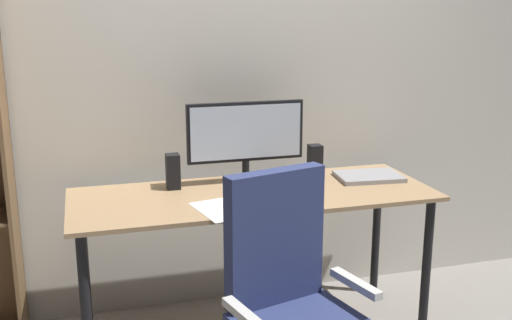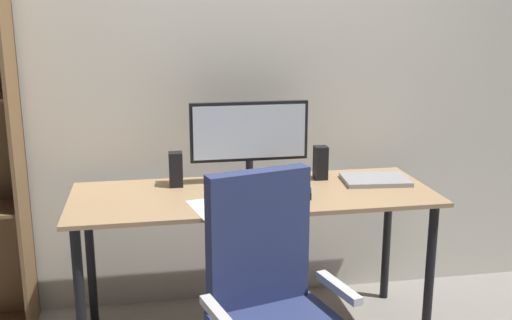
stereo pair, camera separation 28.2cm
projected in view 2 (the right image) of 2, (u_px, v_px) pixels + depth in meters
back_wall at (237, 64)px, 3.20m from camera, size 6.40×0.10×2.60m
desk at (254, 210)px, 2.88m from camera, size 1.70×0.64×0.74m
monitor at (249, 136)px, 2.98m from camera, size 0.58×0.20×0.40m
keyboard at (258, 199)px, 2.74m from camera, size 0.29×0.11×0.02m
mouse at (305, 194)px, 2.79m from camera, size 0.08×0.11×0.03m
coffee_mug at (278, 181)px, 2.87m from camera, size 0.09×0.08×0.10m
laptop at (375, 180)px, 3.04m from camera, size 0.34×0.26×0.02m
speaker_left at (176, 169)px, 2.94m from camera, size 0.06×0.07×0.17m
speaker_right at (321, 163)px, 3.07m from camera, size 0.06×0.07×0.17m
paper_sheet at (218, 208)px, 2.64m from camera, size 0.27×0.33×0.00m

